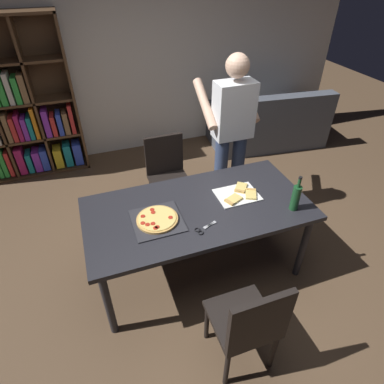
{
  "coord_description": "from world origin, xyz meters",
  "views": [
    {
      "loc": [
        -0.74,
        -1.92,
        2.45
      ],
      "look_at": [
        0.0,
        0.15,
        0.8
      ],
      "focal_mm": 30.14,
      "sensor_mm": 36.0,
      "label": 1
    }
  ],
  "objects_px": {
    "dining_table": "(198,213)",
    "kitchen_scissors": "(203,229)",
    "couch": "(268,125)",
    "chair_near_camera": "(249,323)",
    "pepperoni_pizza_on_tray": "(157,220)",
    "wine_bottle": "(296,197)",
    "chair_far_side": "(167,172)",
    "bookshelf": "(16,113)",
    "person_serving_pizza": "(231,131)"
  },
  "relations": [
    {
      "from": "chair_near_camera",
      "to": "chair_far_side",
      "type": "height_order",
      "value": "same"
    },
    {
      "from": "person_serving_pizza",
      "to": "couch",
      "type": "bearing_deg",
      "value": 44.87
    },
    {
      "from": "dining_table",
      "to": "kitchen_scissors",
      "type": "height_order",
      "value": "kitchen_scissors"
    },
    {
      "from": "chair_far_side",
      "to": "pepperoni_pizza_on_tray",
      "type": "height_order",
      "value": "chair_far_side"
    },
    {
      "from": "pepperoni_pizza_on_tray",
      "to": "kitchen_scissors",
      "type": "xyz_separation_m",
      "value": [
        0.3,
        -0.21,
        -0.01
      ]
    },
    {
      "from": "dining_table",
      "to": "kitchen_scissors",
      "type": "xyz_separation_m",
      "value": [
        -0.06,
        -0.26,
        0.07
      ]
    },
    {
      "from": "chair_near_camera",
      "to": "chair_far_side",
      "type": "xyz_separation_m",
      "value": [
        0.0,
        1.9,
        0.0
      ]
    },
    {
      "from": "wine_bottle",
      "to": "person_serving_pizza",
      "type": "bearing_deg",
      "value": 95.57
    },
    {
      "from": "couch",
      "to": "kitchen_scissors",
      "type": "relative_size",
      "value": 8.98
    },
    {
      "from": "person_serving_pizza",
      "to": "pepperoni_pizza_on_tray",
      "type": "relative_size",
      "value": 4.52
    },
    {
      "from": "wine_bottle",
      "to": "couch",
      "type": "bearing_deg",
      "value": 62.87
    },
    {
      "from": "wine_bottle",
      "to": "kitchen_scissors",
      "type": "distance_m",
      "value": 0.8
    },
    {
      "from": "chair_far_side",
      "to": "couch",
      "type": "height_order",
      "value": "chair_far_side"
    },
    {
      "from": "chair_far_side",
      "to": "pepperoni_pizza_on_tray",
      "type": "distance_m",
      "value": 1.1
    },
    {
      "from": "dining_table",
      "to": "couch",
      "type": "height_order",
      "value": "couch"
    },
    {
      "from": "dining_table",
      "to": "person_serving_pizza",
      "type": "bearing_deg",
      "value": 49.18
    },
    {
      "from": "chair_far_side",
      "to": "kitchen_scissors",
      "type": "distance_m",
      "value": 1.24
    },
    {
      "from": "dining_table",
      "to": "bookshelf",
      "type": "xyz_separation_m",
      "value": [
        -1.52,
        2.38,
        0.16
      ]
    },
    {
      "from": "pepperoni_pizza_on_tray",
      "to": "kitchen_scissors",
      "type": "height_order",
      "value": "pepperoni_pizza_on_tray"
    },
    {
      "from": "bookshelf",
      "to": "kitchen_scissors",
      "type": "bearing_deg",
      "value": -61.04
    },
    {
      "from": "chair_near_camera",
      "to": "wine_bottle",
      "type": "bearing_deg",
      "value": 42.43
    },
    {
      "from": "chair_far_side",
      "to": "kitchen_scissors",
      "type": "height_order",
      "value": "chair_far_side"
    },
    {
      "from": "kitchen_scissors",
      "to": "person_serving_pizza",
      "type": "bearing_deg",
      "value": 55.22
    },
    {
      "from": "dining_table",
      "to": "person_serving_pizza",
      "type": "relative_size",
      "value": 1.07
    },
    {
      "from": "person_serving_pizza",
      "to": "pepperoni_pizza_on_tray",
      "type": "distance_m",
      "value": 1.29
    },
    {
      "from": "person_serving_pizza",
      "to": "bookshelf",
      "type": "bearing_deg",
      "value": 142.6
    },
    {
      "from": "chair_near_camera",
      "to": "person_serving_pizza",
      "type": "relative_size",
      "value": 0.51
    },
    {
      "from": "dining_table",
      "to": "chair_near_camera",
      "type": "bearing_deg",
      "value": -90.0
    },
    {
      "from": "chair_far_side",
      "to": "person_serving_pizza",
      "type": "relative_size",
      "value": 0.51
    },
    {
      "from": "dining_table",
      "to": "wine_bottle",
      "type": "height_order",
      "value": "wine_bottle"
    },
    {
      "from": "bookshelf",
      "to": "person_serving_pizza",
      "type": "height_order",
      "value": "bookshelf"
    },
    {
      "from": "bookshelf",
      "to": "pepperoni_pizza_on_tray",
      "type": "height_order",
      "value": "bookshelf"
    },
    {
      "from": "chair_near_camera",
      "to": "pepperoni_pizza_on_tray",
      "type": "bearing_deg",
      "value": 112.04
    },
    {
      "from": "chair_far_side",
      "to": "bookshelf",
      "type": "bearing_deg",
      "value": 136.86
    },
    {
      "from": "wine_bottle",
      "to": "bookshelf",
      "type": "bearing_deg",
      "value": 130.24
    },
    {
      "from": "chair_far_side",
      "to": "person_serving_pizza",
      "type": "bearing_deg",
      "value": -19.23
    },
    {
      "from": "couch",
      "to": "pepperoni_pizza_on_tray",
      "type": "relative_size",
      "value": 4.61
    },
    {
      "from": "wine_bottle",
      "to": "kitchen_scissors",
      "type": "height_order",
      "value": "wine_bottle"
    },
    {
      "from": "chair_near_camera",
      "to": "chair_far_side",
      "type": "distance_m",
      "value": 1.9
    },
    {
      "from": "bookshelf",
      "to": "kitchen_scissors",
      "type": "distance_m",
      "value": 3.02
    },
    {
      "from": "couch",
      "to": "bookshelf",
      "type": "xyz_separation_m",
      "value": [
        -3.41,
        0.39,
        0.54
      ]
    },
    {
      "from": "bookshelf",
      "to": "person_serving_pizza",
      "type": "bearing_deg",
      "value": -37.4
    },
    {
      "from": "dining_table",
      "to": "chair_far_side",
      "type": "relative_size",
      "value": 2.07
    },
    {
      "from": "dining_table",
      "to": "kitchen_scissors",
      "type": "distance_m",
      "value": 0.28
    },
    {
      "from": "bookshelf",
      "to": "person_serving_pizza",
      "type": "xyz_separation_m",
      "value": [
        2.15,
        -1.64,
        0.16
      ]
    },
    {
      "from": "dining_table",
      "to": "chair_far_side",
      "type": "distance_m",
      "value": 0.97
    },
    {
      "from": "dining_table",
      "to": "pepperoni_pizza_on_tray",
      "type": "distance_m",
      "value": 0.38
    },
    {
      "from": "couch",
      "to": "kitchen_scissors",
      "type": "xyz_separation_m",
      "value": [
        -1.95,
        -2.25,
        0.45
      ]
    },
    {
      "from": "couch",
      "to": "kitchen_scissors",
      "type": "bearing_deg",
      "value": -130.94
    },
    {
      "from": "person_serving_pizza",
      "to": "wine_bottle",
      "type": "xyz_separation_m",
      "value": [
        0.1,
        -1.01,
        -0.13
      ]
    }
  ]
}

